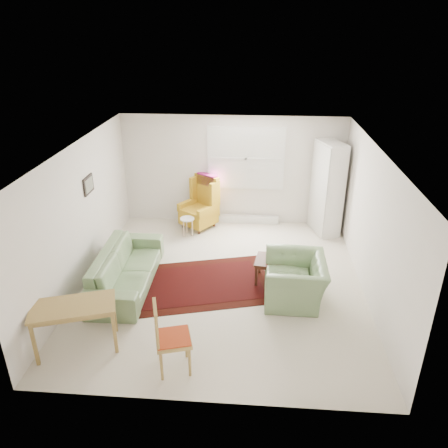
# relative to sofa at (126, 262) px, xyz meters

# --- Properties ---
(room) EXTENTS (5.04, 5.54, 2.51)m
(room) POSITION_rel_sofa_xyz_m (1.73, 0.38, 0.79)
(room) COLOR beige
(room) RESTS_ON ground
(rug) EXTENTS (2.95, 2.29, 0.03)m
(rug) POSITION_rel_sofa_xyz_m (1.28, 0.10, -0.45)
(rug) COLOR black
(rug) RESTS_ON ground
(sofa) EXTENTS (0.94, 2.32, 0.93)m
(sofa) POSITION_rel_sofa_xyz_m (0.00, 0.00, 0.00)
(sofa) COLOR #6D8B5D
(sofa) RESTS_ON ground
(armchair) EXTENTS (1.02, 1.16, 0.89)m
(armchair) POSITION_rel_sofa_xyz_m (2.97, -0.20, -0.02)
(armchair) COLOR #6D8B5D
(armchair) RESTS_ON ground
(wingback_chair) EXTENTS (0.99, 1.00, 1.20)m
(wingback_chair) POSITION_rel_sofa_xyz_m (0.96, 2.52, 0.14)
(wingback_chair) COLOR gold
(wingback_chair) RESTS_ON ground
(coffee_table) EXTENTS (0.61, 0.61, 0.45)m
(coffee_table) POSITION_rel_sofa_xyz_m (2.57, 0.33, -0.24)
(coffee_table) COLOR #3F1E13
(coffee_table) RESTS_ON ground
(stool) EXTENTS (0.37, 0.37, 0.42)m
(stool) POSITION_rel_sofa_xyz_m (0.78, 2.07, -0.25)
(stool) COLOR white
(stool) RESTS_ON ground
(cabinet) EXTENTS (0.67, 0.92, 2.06)m
(cabinet) POSITION_rel_sofa_xyz_m (3.81, 2.52, 0.56)
(cabinet) COLOR white
(cabinet) RESTS_ON ground
(desk) EXTENTS (1.29, 0.92, 0.74)m
(desk) POSITION_rel_sofa_xyz_m (-0.25, -1.70, -0.10)
(desk) COLOR #A38241
(desk) RESTS_ON ground
(desk_chair) EXTENTS (0.57, 0.57, 1.05)m
(desk_chair) POSITION_rel_sofa_xyz_m (1.23, -2.01, 0.06)
(desk_chair) COLOR #A38241
(desk_chair) RESTS_ON ground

